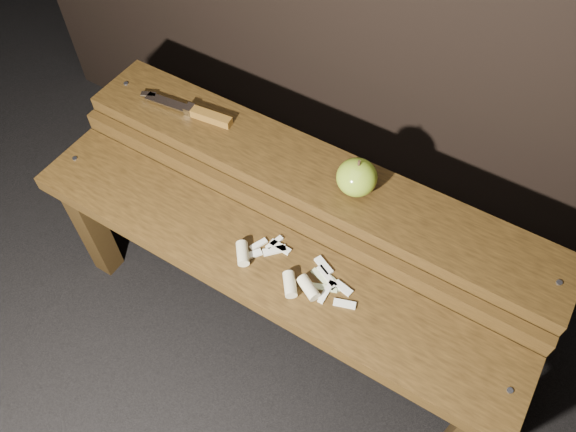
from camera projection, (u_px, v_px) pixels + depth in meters
The scene contains 6 objects.
ground at pixel (277, 323), 1.60m from camera, with size 60.00×60.00×0.00m, color black.
bench_front_tier at pixel (260, 277), 1.28m from camera, with size 1.20×0.20×0.42m.
bench_rear_tier at pixel (311, 195), 1.35m from camera, with size 1.20×0.21×0.50m.
apple at pixel (357, 177), 1.21m from camera, with size 0.09×0.09×0.09m.
knife at pixel (200, 113), 1.37m from camera, with size 0.26×0.05×0.02m.
apple_scraps at pixel (289, 273), 1.20m from camera, with size 0.30×0.13×0.03m.
Camera 1 is at (0.39, -0.57, 1.47)m, focal length 35.00 mm.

